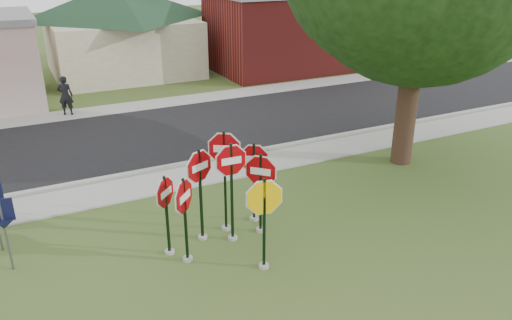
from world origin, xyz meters
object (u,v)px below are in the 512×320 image
stop_sign_center (231,178)px  pedestrian (65,95)px  stop_sign_left (185,209)px  stop_sign_yellow (264,212)px

stop_sign_center → pedestrian: bearing=100.4°
stop_sign_center → pedestrian: (-2.37, 12.89, -0.79)m
stop_sign_left → pedestrian: size_ratio=1.29×
stop_sign_left → pedestrian: stop_sign_left is taller
stop_sign_yellow → stop_sign_left: bearing=144.3°
stop_sign_center → pedestrian: size_ratio=1.56×
stop_sign_yellow → pedestrian: stop_sign_yellow is taller
stop_sign_center → stop_sign_left: 1.45m
stop_sign_yellow → pedestrian: (-2.52, 14.36, -0.54)m
stop_sign_left → pedestrian: (-1.02, 13.29, -0.44)m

